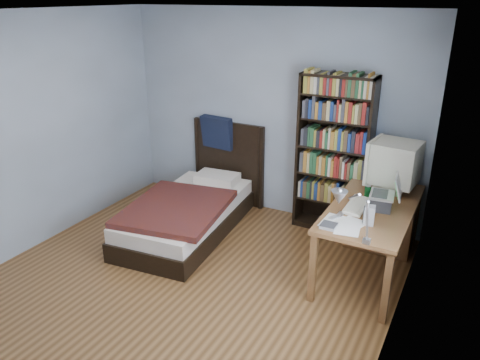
{
  "coord_description": "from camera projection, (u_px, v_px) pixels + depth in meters",
  "views": [
    {
      "loc": [
        2.29,
        -3.01,
        2.64
      ],
      "look_at": [
        0.26,
        0.81,
        0.9
      ],
      "focal_mm": 35.0,
      "sensor_mm": 36.0,
      "label": 1
    }
  ],
  "objects": [
    {
      "name": "room",
      "position": [
        171.0,
        168.0,
        3.97
      ],
      "size": [
        4.2,
        4.24,
        2.5
      ],
      "color": "brown",
      "rests_on": "ground"
    },
    {
      "name": "desk",
      "position": [
        379.0,
        218.0,
        4.97
      ],
      "size": [
        0.75,
        1.55,
        0.73
      ],
      "color": "brown",
      "rests_on": "floor"
    },
    {
      "name": "crt_monitor",
      "position": [
        393.0,
        163.0,
        4.75
      ],
      "size": [
        0.5,
        0.46,
        0.53
      ],
      "color": "beige",
      "rests_on": "desk"
    },
    {
      "name": "laptop",
      "position": [
        384.0,
        199.0,
        4.41
      ],
      "size": [
        0.32,
        0.32,
        0.36
      ],
      "color": "#2D2D30",
      "rests_on": "desk"
    },
    {
      "name": "desk_lamp",
      "position": [
        344.0,
        202.0,
        3.4
      ],
      "size": [
        0.23,
        0.52,
        0.61
      ],
      "color": "#99999E",
      "rests_on": "desk"
    },
    {
      "name": "keyboard",
      "position": [
        357.0,
        206.0,
        4.47
      ],
      "size": [
        0.17,
        0.44,
        0.04
      ],
      "primitive_type": "cube",
      "rotation": [
        0.0,
        0.07,
        -0.0
      ],
      "color": "beige",
      "rests_on": "desk"
    },
    {
      "name": "speaker",
      "position": [
        369.0,
        215.0,
        4.12
      ],
      "size": [
        0.1,
        0.1,
        0.18
      ],
      "primitive_type": "cube",
      "rotation": [
        0.0,
        0.0,
        0.15
      ],
      "color": "gray",
      "rests_on": "desk"
    },
    {
      "name": "soda_can",
      "position": [
        368.0,
        191.0,
        4.7
      ],
      "size": [
        0.06,
        0.06,
        0.11
      ],
      "primitive_type": "cylinder",
      "color": "#073A0B",
      "rests_on": "desk"
    },
    {
      "name": "mouse",
      "position": [
        380.0,
        193.0,
        4.76
      ],
      "size": [
        0.06,
        0.11,
        0.04
      ],
      "primitive_type": "ellipsoid",
      "color": "silver",
      "rests_on": "desk"
    },
    {
      "name": "phone_silver",
      "position": [
        340.0,
        214.0,
        4.31
      ],
      "size": [
        0.05,
        0.1,
        0.02
      ],
      "primitive_type": "cube",
      "rotation": [
        0.0,
        0.0,
        -0.03
      ],
      "color": "#B7B7BC",
      "rests_on": "desk"
    },
    {
      "name": "phone_grey",
      "position": [
        334.0,
        217.0,
        4.25
      ],
      "size": [
        0.08,
        0.11,
        0.02
      ],
      "primitive_type": "cube",
      "rotation": [
        0.0,
        0.0,
        -0.42
      ],
      "color": "gray",
      "rests_on": "desk"
    },
    {
      "name": "external_drive",
      "position": [
        329.0,
        226.0,
        4.09
      ],
      "size": [
        0.13,
        0.13,
        0.03
      ],
      "primitive_type": "cube",
      "rotation": [
        0.0,
        0.0,
        -0.01
      ],
      "color": "gray",
      "rests_on": "desk"
    },
    {
      "name": "bookshelf",
      "position": [
        334.0,
        155.0,
        5.32
      ],
      "size": [
        0.83,
        0.3,
        1.84
      ],
      "color": "black",
      "rests_on": "floor"
    },
    {
      "name": "bed",
      "position": [
        191.0,
        209.0,
        5.54
      ],
      "size": [
        1.21,
        2.08,
        1.16
      ],
      "color": "black",
      "rests_on": "floor"
    }
  ]
}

